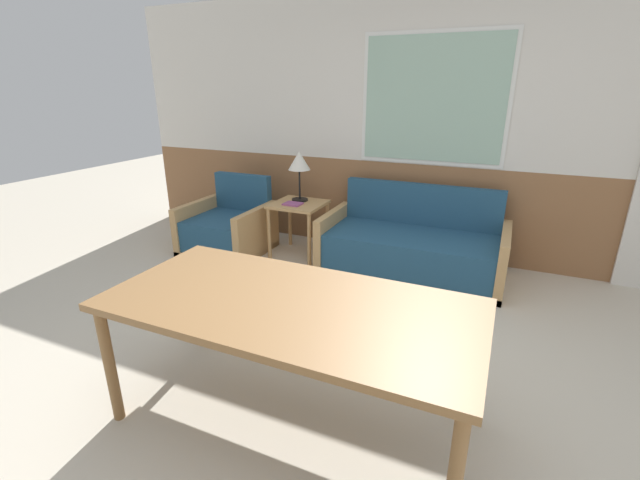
{
  "coord_description": "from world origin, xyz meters",
  "views": [
    {
      "loc": [
        0.81,
        -1.94,
        1.79
      ],
      "look_at": [
        -0.6,
        1.21,
        0.53
      ],
      "focal_mm": 24.0,
      "sensor_mm": 36.0,
      "label": 1
    }
  ],
  "objects_px": {
    "couch": "(412,248)",
    "side_table": "(299,212)",
    "table_lamp": "(299,163)",
    "armchair": "(228,230)",
    "dining_table": "(290,313)"
  },
  "relations": [
    {
      "from": "table_lamp",
      "to": "dining_table",
      "type": "distance_m",
      "value": 2.63
    },
    {
      "from": "couch",
      "to": "table_lamp",
      "type": "bearing_deg",
      "value": 177.89
    },
    {
      "from": "couch",
      "to": "armchair",
      "type": "distance_m",
      "value": 2.05
    },
    {
      "from": "dining_table",
      "to": "armchair",
      "type": "bearing_deg",
      "value": 132.59
    },
    {
      "from": "armchair",
      "to": "dining_table",
      "type": "xyz_separation_m",
      "value": [
        1.89,
        -2.05,
        0.43
      ]
    },
    {
      "from": "couch",
      "to": "side_table",
      "type": "relative_size",
      "value": 2.98
    },
    {
      "from": "couch",
      "to": "dining_table",
      "type": "bearing_deg",
      "value": -93.6
    },
    {
      "from": "table_lamp",
      "to": "dining_table",
      "type": "relative_size",
      "value": 0.28
    },
    {
      "from": "armchair",
      "to": "dining_table",
      "type": "relative_size",
      "value": 0.45
    },
    {
      "from": "armchair",
      "to": "table_lamp",
      "type": "relative_size",
      "value": 1.63
    },
    {
      "from": "side_table",
      "to": "table_lamp",
      "type": "bearing_deg",
      "value": 107.64
    },
    {
      "from": "couch",
      "to": "table_lamp",
      "type": "height_order",
      "value": "table_lamp"
    },
    {
      "from": "table_lamp",
      "to": "armchair",
      "type": "bearing_deg",
      "value": -158.38
    },
    {
      "from": "couch",
      "to": "armchair",
      "type": "relative_size",
      "value": 2.03
    },
    {
      "from": "armchair",
      "to": "side_table",
      "type": "distance_m",
      "value": 0.85
    }
  ]
}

